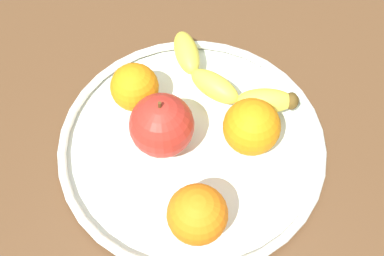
% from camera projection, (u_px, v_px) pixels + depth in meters
% --- Properties ---
extents(ground_plane, '(1.17, 1.17, 0.04)m').
position_uv_depth(ground_plane, '(192.00, 154.00, 0.69)').
color(ground_plane, brown).
extents(fruit_bowl, '(0.36, 0.36, 0.02)m').
position_uv_depth(fruit_bowl, '(192.00, 143.00, 0.66)').
color(fruit_bowl, white).
rests_on(fruit_bowl, ground_plane).
extents(banana, '(0.22, 0.08, 0.03)m').
position_uv_depth(banana, '(224.00, 80.00, 0.69)').
color(banana, yellow).
rests_on(banana, fruit_bowl).
extents(apple, '(0.08, 0.08, 0.09)m').
position_uv_depth(apple, '(162.00, 125.00, 0.62)').
color(apple, red).
rests_on(apple, fruit_bowl).
extents(orange_front_left, '(0.07, 0.07, 0.07)m').
position_uv_depth(orange_front_left, '(197.00, 214.00, 0.56)').
color(orange_front_left, orange).
rests_on(orange_front_left, fruit_bowl).
extents(orange_back_left, '(0.07, 0.07, 0.07)m').
position_uv_depth(orange_back_left, '(252.00, 127.00, 0.62)').
color(orange_back_left, orange).
rests_on(orange_back_left, fruit_bowl).
extents(orange_back_right, '(0.07, 0.07, 0.07)m').
position_uv_depth(orange_back_right, '(135.00, 87.00, 0.66)').
color(orange_back_right, orange).
rests_on(orange_back_right, fruit_bowl).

